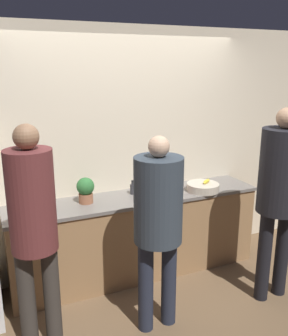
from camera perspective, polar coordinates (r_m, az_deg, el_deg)
ground_plane at (r=4.04m, az=0.78°, el=-17.66°), size 14.00×14.00×0.00m
wall_back at (r=4.04m, az=-2.71°, el=2.49°), size 5.20×0.06×2.60m
counter at (r=4.08m, az=-1.13°, el=-10.11°), size 2.67×0.58×0.89m
person_left at (r=2.89m, az=-16.52°, el=-8.00°), size 0.34×0.34×1.82m
person_center at (r=3.04m, az=2.17°, el=-7.22°), size 0.40×0.40×1.68m
person_right at (r=3.63m, az=20.03°, el=-2.53°), size 0.40×0.40×1.85m
fruit_bowl at (r=4.10m, az=8.96°, el=-2.88°), size 0.35×0.35×0.12m
utensil_crock at (r=3.69m, az=-15.17°, el=-4.97°), size 0.10×0.10×0.27m
bottle_red at (r=3.90m, az=4.77°, el=-2.86°), size 0.05×0.05×0.25m
bottle_dark at (r=3.95m, az=-1.75°, el=-3.17°), size 0.06×0.06×0.15m
cup_red at (r=4.25m, az=5.30°, el=-2.05°), size 0.08×0.08×0.09m
potted_plant at (r=3.72m, az=-8.90°, el=-3.24°), size 0.18×0.18×0.26m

